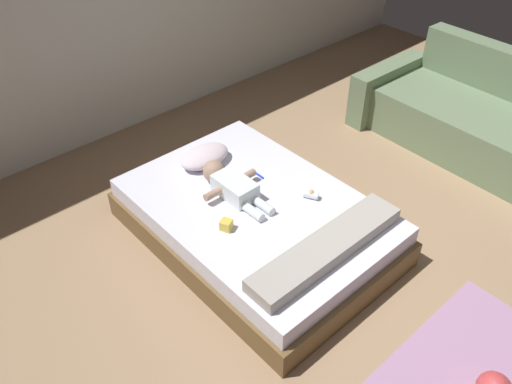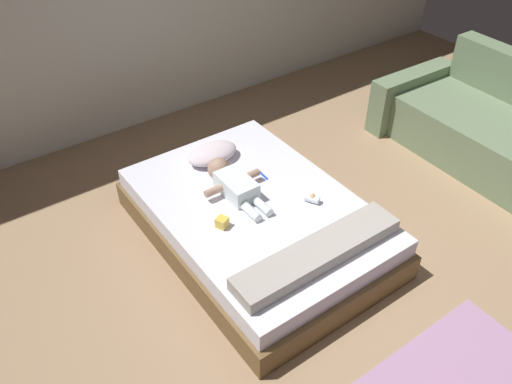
% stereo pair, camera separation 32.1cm
% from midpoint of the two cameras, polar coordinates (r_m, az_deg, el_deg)
% --- Properties ---
extents(ground_plane, '(8.00, 8.00, 0.00)m').
position_cam_midpoint_polar(ground_plane, '(3.67, 10.00, -10.54)').
color(ground_plane, '#A1805E').
extents(bed, '(1.36, 1.97, 0.35)m').
position_cam_midpoint_polar(bed, '(3.85, -2.39, -3.31)').
color(bed, brown).
rests_on(bed, ground_plane).
extents(pillow, '(0.42, 0.27, 0.13)m').
position_cam_midpoint_polar(pillow, '(4.12, -7.93, 3.83)').
color(pillow, silver).
rests_on(pillow, bed).
extents(baby, '(0.47, 0.67, 0.17)m').
position_cam_midpoint_polar(baby, '(3.80, -5.28, 0.77)').
color(baby, white).
rests_on(baby, bed).
extents(toothbrush, '(0.02, 0.13, 0.02)m').
position_cam_midpoint_polar(toothbrush, '(3.99, -2.15, 1.92)').
color(toothbrush, blue).
rests_on(toothbrush, bed).
extents(couch, '(1.11, 2.13, 0.85)m').
position_cam_midpoint_polar(couch, '(5.14, 21.69, 7.28)').
color(couch, slate).
rests_on(couch, ground_plane).
extents(blanket, '(1.22, 0.25, 0.10)m').
position_cam_midpoint_polar(blanket, '(3.34, 5.07, -6.24)').
color(blanket, '#A9A29A').
rests_on(blanket, bed).
extents(toy_block, '(0.10, 0.10, 0.07)m').
position_cam_midpoint_polar(toy_block, '(3.52, -5.91, -3.71)').
color(toy_block, yellow).
rests_on(toy_block, bed).
extents(baby_bottle, '(0.10, 0.12, 0.08)m').
position_cam_midpoint_polar(baby_bottle, '(3.76, 3.67, -0.34)').
color(baby_bottle, white).
rests_on(baby_bottle, bed).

